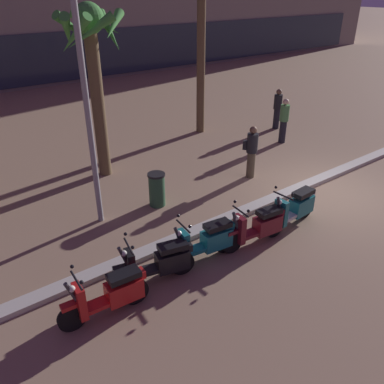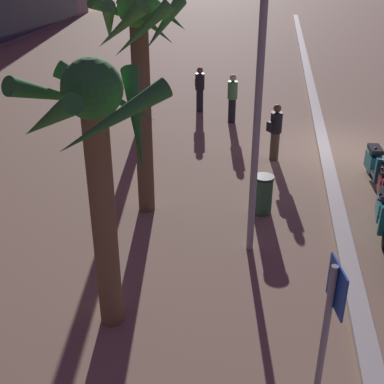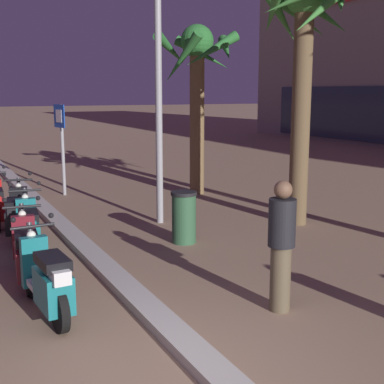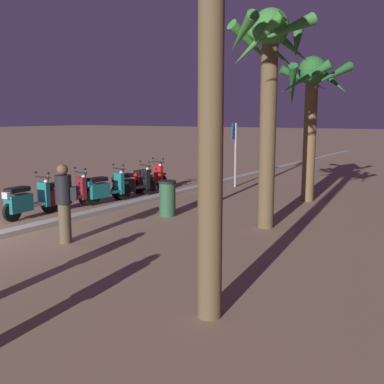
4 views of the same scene
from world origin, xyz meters
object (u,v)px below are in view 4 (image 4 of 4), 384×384
(scooter_maroon_far_back, at_px, (65,194))
(palm_tree_far_corner, at_px, (269,67))
(litter_bin, at_px, (167,198))
(pedestrian_window_shopping, at_px, (64,201))
(scooter_black_last_in_row, at_px, (131,184))
(palm_tree_near_sign, at_px, (312,96))
(scooter_red_lead_nearest, at_px, (148,179))
(street_lamp, at_px, (206,62))
(crossing_sign, at_px, (235,147))
(scooter_teal_mid_rear, at_px, (105,189))
(scooter_teal_second_in_line, at_px, (27,201))

(scooter_maroon_far_back, distance_m, palm_tree_far_corner, 6.67)
(litter_bin, bearing_deg, pedestrian_window_shopping, -4.21)
(pedestrian_window_shopping, bearing_deg, scooter_black_last_in_row, -153.86)
(scooter_maroon_far_back, xyz_separation_m, palm_tree_near_sign, (-5.12, 5.36, 2.82))
(pedestrian_window_shopping, bearing_deg, palm_tree_near_sign, 160.47)
(litter_bin, bearing_deg, palm_tree_near_sign, 150.04)
(scooter_red_lead_nearest, bearing_deg, palm_tree_near_sign, 104.06)
(scooter_red_lead_nearest, bearing_deg, pedestrian_window_shopping, 23.50)
(pedestrian_window_shopping, distance_m, street_lamp, 5.92)
(palm_tree_far_corner, bearing_deg, pedestrian_window_shopping, -40.14)
(scooter_black_last_in_row, distance_m, pedestrian_window_shopping, 5.55)
(crossing_sign, bearing_deg, scooter_maroon_far_back, -17.49)
(street_lamp, bearing_deg, scooter_maroon_far_back, -51.30)
(palm_tree_far_corner, height_order, pedestrian_window_shopping, palm_tree_far_corner)
(crossing_sign, height_order, litter_bin, crossing_sign)
(scooter_red_lead_nearest, relative_size, palm_tree_far_corner, 0.35)
(palm_tree_near_sign, bearing_deg, pedestrian_window_shopping, -19.53)
(litter_bin, distance_m, street_lamp, 4.01)
(scooter_red_lead_nearest, height_order, litter_bin, scooter_red_lead_nearest)
(scooter_maroon_far_back, distance_m, pedestrian_window_shopping, 3.63)
(scooter_maroon_far_back, relative_size, crossing_sign, 0.73)
(scooter_teal_mid_rear, height_order, palm_tree_near_sign, palm_tree_near_sign)
(palm_tree_near_sign, xyz_separation_m, pedestrian_window_shopping, (7.51, -2.67, -2.38))
(palm_tree_near_sign, bearing_deg, scooter_red_lead_nearest, -75.94)
(scooter_red_lead_nearest, relative_size, scooter_teal_second_in_line, 0.99)
(crossing_sign, distance_m, palm_tree_near_sign, 4.00)
(crossing_sign, relative_size, pedestrian_window_shopping, 1.44)
(scooter_teal_mid_rear, height_order, street_lamp, street_lamp)
(scooter_teal_mid_rear, xyz_separation_m, scooter_teal_second_in_line, (2.66, -0.23, 0.01))
(scooter_maroon_far_back, xyz_separation_m, litter_bin, (-0.92, 2.94, 0.04))
(scooter_red_lead_nearest, relative_size, palm_tree_near_sign, 0.39)
(scooter_black_last_in_row, xyz_separation_m, scooter_teal_second_in_line, (3.89, -0.23, 0.02))
(scooter_red_lead_nearest, bearing_deg, scooter_maroon_far_back, -0.21)
(scooter_teal_mid_rear, bearing_deg, litter_bin, 80.82)
(litter_bin, height_order, street_lamp, street_lamp)
(palm_tree_near_sign, xyz_separation_m, street_lamp, (2.60, -2.21, 0.89))
(street_lamp, bearing_deg, pedestrian_window_shopping, -5.25)
(crossing_sign, bearing_deg, scooter_red_lead_nearest, -36.86)
(scooter_maroon_far_back, xyz_separation_m, palm_tree_far_corner, (-1.15, 5.68, 3.30))
(scooter_black_last_in_row, bearing_deg, street_lamp, 88.96)
(scooter_teal_mid_rear, bearing_deg, pedestrian_window_shopping, 33.05)
(scooter_maroon_far_back, bearing_deg, pedestrian_window_shopping, 48.42)
(crossing_sign, distance_m, pedestrian_window_shopping, 8.93)
(palm_tree_near_sign, xyz_separation_m, litter_bin, (4.20, -2.42, -2.78))
(scooter_maroon_far_back, relative_size, scooter_teal_second_in_line, 0.99)
(scooter_teal_mid_rear, height_order, pedestrian_window_shopping, pedestrian_window_shopping)
(scooter_red_lead_nearest, relative_size, street_lamp, 0.25)
(scooter_teal_mid_rear, distance_m, scooter_teal_second_in_line, 2.67)
(scooter_black_last_in_row, xyz_separation_m, pedestrian_window_shopping, (4.97, 2.44, 0.44))
(scooter_black_last_in_row, xyz_separation_m, palm_tree_far_corner, (1.43, 5.42, 3.30))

